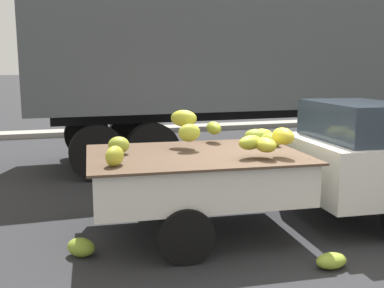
# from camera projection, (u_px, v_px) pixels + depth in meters

# --- Properties ---
(ground) EXTENTS (220.00, 220.00, 0.00)m
(ground) POSITION_uv_depth(u_px,v_px,m) (289.00, 232.00, 6.06)
(ground) COLOR #28282B
(curb_strip) EXTENTS (80.00, 0.80, 0.16)m
(curb_strip) POSITION_uv_depth(u_px,v_px,m) (146.00, 130.00, 15.16)
(curb_strip) COLOR gray
(curb_strip) RESTS_ON ground
(pickup_truck) EXTENTS (4.94, 2.20, 1.70)m
(pickup_truck) POSITION_uv_depth(u_px,v_px,m) (330.00, 161.00, 6.28)
(pickup_truck) COLOR silver
(pickup_truck) RESTS_ON ground
(semi_trailer) EXTENTS (12.02, 2.72, 3.95)m
(semi_trailer) POSITION_uv_depth(u_px,v_px,m) (284.00, 51.00, 10.86)
(semi_trailer) COLOR #4C5156
(semi_trailer) RESTS_ON ground
(fallen_banana_bunch_near_tailgate) EXTENTS (0.42, 0.41, 0.22)m
(fallen_banana_bunch_near_tailgate) POSITION_uv_depth(u_px,v_px,m) (81.00, 247.00, 5.27)
(fallen_banana_bunch_near_tailgate) COLOR olive
(fallen_banana_bunch_near_tailgate) RESTS_ON ground
(fallen_banana_bunch_by_wheel) EXTENTS (0.38, 0.25, 0.17)m
(fallen_banana_bunch_by_wheel) POSITION_uv_depth(u_px,v_px,m) (331.00, 261.00, 4.97)
(fallen_banana_bunch_by_wheel) COLOR #8CA331
(fallen_banana_bunch_by_wheel) RESTS_ON ground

